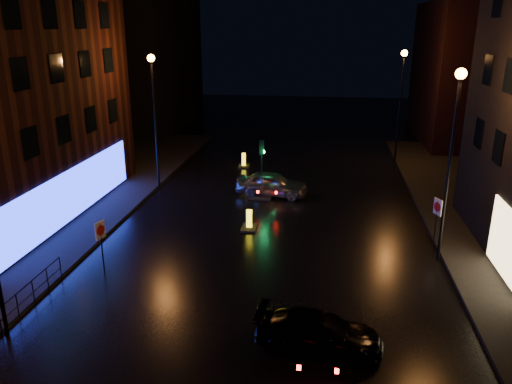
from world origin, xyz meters
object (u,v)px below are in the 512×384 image
dark_sedan (319,332)px  road_sign_right (437,211)px  bollard_near (249,225)px  road_sign_left (101,235)px  traffic_signal (262,186)px  bollard_far (244,164)px  silver_hatchback (272,184)px

dark_sedan → road_sign_right: 10.30m
bollard_near → road_sign_left: size_ratio=0.52×
traffic_signal → bollard_near: (0.09, -5.62, -0.28)m
bollard_far → bollard_near: bearing=-84.0°
dark_sedan → bollard_near: (-3.75, 9.62, -0.37)m
bollard_far → road_sign_left: bearing=-105.1°
traffic_signal → dark_sedan: bearing=-75.9°
road_sign_left → bollard_far: bearing=97.3°
road_sign_right → bollard_far: bearing=-73.0°
traffic_signal → bollard_near: size_ratio=2.91×
silver_hatchback → road_sign_right: road_sign_right is taller
silver_hatchback → bollard_far: 6.87m
traffic_signal → dark_sedan: (3.84, -15.24, 0.09)m
dark_sedan → road_sign_left: 10.06m
silver_hatchback → bollard_near: size_ratio=3.66×
bollard_far → road_sign_right: (11.23, -12.61, 1.54)m
bollard_near → bollard_far: bollard_far is taller
dark_sedan → silver_hatchback: bearing=18.2°
dark_sedan → bollard_far: (-5.97, 21.39, -0.37)m
bollard_near → bollard_far: (-2.22, 11.77, 0.00)m
traffic_signal → silver_hatchback: bearing=-9.6°
traffic_signal → bollard_far: 6.52m
traffic_signal → road_sign_right: 11.23m
traffic_signal → road_sign_right: size_ratio=1.47×
bollard_near → road_sign_right: road_sign_right is taller
silver_hatchback → traffic_signal: bearing=86.9°
road_sign_left → road_sign_right: 15.15m
road_sign_left → road_sign_right: (14.39, 4.73, 0.04)m
silver_hatchback → road_sign_left: bearing=158.3°
bollard_near → road_sign_left: 7.89m
traffic_signal → dark_sedan: size_ratio=0.84×
road_sign_left → road_sign_right: bearing=35.8°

